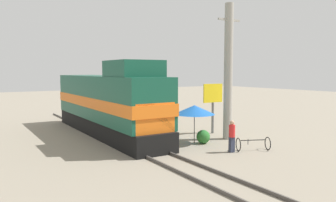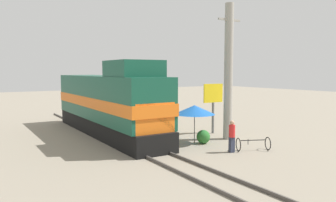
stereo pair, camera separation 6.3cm
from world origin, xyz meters
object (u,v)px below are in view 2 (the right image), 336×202
object	(u,v)px
utility_pole	(228,72)
person_bystander	(232,135)
vendor_umbrella	(195,110)
billboard_sign	(213,97)
locomotive	(109,104)
bicycle	(253,144)

from	to	relation	value
utility_pole	person_bystander	distance (m)	5.01
utility_pole	vendor_umbrella	distance (m)	3.48
vendor_umbrella	billboard_sign	size ratio (longest dim) A/B	0.71
utility_pole	locomotive	bearing A→B (deg)	138.80
utility_pole	bicycle	world-z (taller)	utility_pole
utility_pole	billboard_sign	size ratio (longest dim) A/B	2.47
billboard_sign	person_bystander	bearing A→B (deg)	-119.09
billboard_sign	bicycle	world-z (taller)	billboard_sign
utility_pole	person_bystander	size ratio (longest dim) A/B	4.95
locomotive	vendor_umbrella	world-z (taller)	locomotive
locomotive	utility_pole	world-z (taller)	utility_pole
locomotive	utility_pole	xyz separation A→B (m)	(6.14, -5.37, 2.22)
locomotive	utility_pole	distance (m)	8.45
locomotive	person_bystander	distance (m)	9.16
vendor_umbrella	bicycle	world-z (taller)	vendor_umbrella
utility_pole	vendor_umbrella	bearing A→B (deg)	175.44
vendor_umbrella	utility_pole	bearing A→B (deg)	-4.56
person_bystander	bicycle	bearing A→B (deg)	-15.47
person_bystander	bicycle	world-z (taller)	person_bystander
vendor_umbrella	bicycle	distance (m)	4.11
locomotive	utility_pole	size ratio (longest dim) A/B	1.65
person_bystander	billboard_sign	bearing A→B (deg)	60.91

